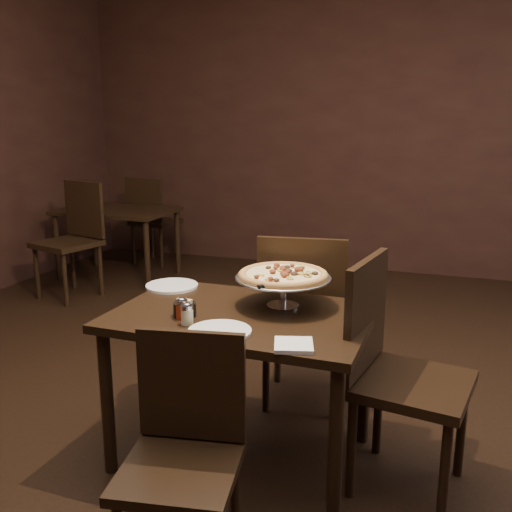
% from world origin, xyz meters
% --- Properties ---
extents(room, '(6.04, 7.04, 2.84)m').
position_xyz_m(room, '(0.06, 0.03, 1.40)').
color(room, black).
rests_on(room, ground).
extents(dining_table, '(1.13, 0.77, 0.69)m').
position_xyz_m(dining_table, '(0.02, -0.10, 0.60)').
color(dining_table, black).
rests_on(dining_table, ground).
extents(background_table, '(1.08, 0.72, 0.68)m').
position_xyz_m(background_table, '(-2.20, 2.42, 0.59)').
color(background_table, black).
rests_on(background_table, ground).
extents(pizza_stand, '(0.43, 0.43, 0.18)m').
position_xyz_m(pizza_stand, '(0.17, 0.04, 0.84)').
color(pizza_stand, '#B8B8BF').
rests_on(pizza_stand, dining_table).
extents(parmesan_shaker, '(0.05, 0.05, 0.09)m').
position_xyz_m(parmesan_shaker, '(-0.14, -0.31, 0.74)').
color(parmesan_shaker, beige).
rests_on(parmesan_shaker, dining_table).
extents(pepper_flake_shaker, '(0.05, 0.05, 0.09)m').
position_xyz_m(pepper_flake_shaker, '(-0.19, -0.25, 0.74)').
color(pepper_flake_shaker, maroon).
rests_on(pepper_flake_shaker, dining_table).
extents(packet_caddy, '(0.10, 0.10, 0.08)m').
position_xyz_m(packet_caddy, '(-0.19, -0.22, 0.73)').
color(packet_caddy, black).
rests_on(packet_caddy, dining_table).
extents(napkin_stack, '(0.18, 0.18, 0.02)m').
position_xyz_m(napkin_stack, '(0.34, -0.40, 0.70)').
color(napkin_stack, white).
rests_on(napkin_stack, dining_table).
extents(plate_left, '(0.26, 0.26, 0.01)m').
position_xyz_m(plate_left, '(-0.45, 0.15, 0.70)').
color(plate_left, white).
rests_on(plate_left, dining_table).
extents(plate_near, '(0.25, 0.25, 0.01)m').
position_xyz_m(plate_near, '(0.03, -0.36, 0.70)').
color(plate_near, white).
rests_on(plate_near, dining_table).
extents(serving_spatula, '(0.17, 0.17, 0.02)m').
position_xyz_m(serving_spatula, '(0.17, -0.12, 0.84)').
color(serving_spatula, '#B8B8BF').
rests_on(serving_spatula, pizza_stand).
extents(chair_far, '(0.50, 0.50, 0.96)m').
position_xyz_m(chair_far, '(0.17, 0.45, 0.52)').
color(chair_far, black).
rests_on(chair_far, ground).
extents(chair_near, '(0.44, 0.44, 0.82)m').
position_xyz_m(chair_near, '(0.06, -0.77, 0.45)').
color(chair_near, black).
rests_on(chair_near, ground).
extents(chair_side, '(0.52, 0.52, 0.97)m').
position_xyz_m(chair_side, '(0.68, -0.07, 0.53)').
color(chair_side, black).
rests_on(chair_side, ground).
extents(bg_chair_far, '(0.47, 0.47, 0.93)m').
position_xyz_m(bg_chair_far, '(-2.14, 2.98, 0.51)').
color(bg_chair_far, black).
rests_on(bg_chair_far, ground).
extents(bg_chair_near, '(0.57, 0.57, 1.00)m').
position_xyz_m(bg_chair_near, '(-2.23, 1.77, 0.54)').
color(bg_chair_near, black).
rests_on(bg_chair_near, ground).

